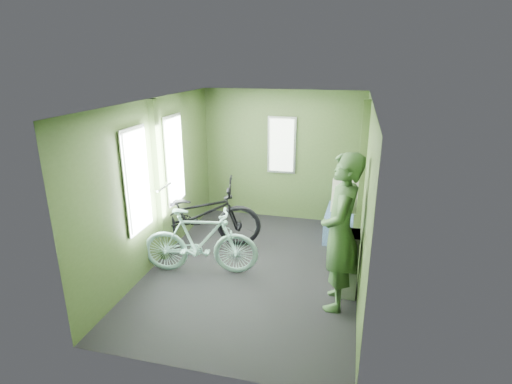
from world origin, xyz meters
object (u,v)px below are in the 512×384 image
bicycle_black (197,245)px  passenger (340,233)px  waste_box (348,263)px  bicycle_mint (202,272)px  bench_seat (343,221)px

bicycle_black → passenger: bearing=-129.2°
passenger → waste_box: passenger is taller
waste_box → bicycle_black: bearing=160.9°
bicycle_mint → passenger: 2.07m
waste_box → bicycle_mint: bearing=179.4°
bicycle_mint → passenger: size_ratio=0.84×
bicycle_black → passenger: (2.20, -1.08, 0.93)m
bicycle_black → passenger: 2.62m
bicycle_mint → passenger: (1.83, -0.30, 0.93)m
bicycle_black → bicycle_mint: 0.86m
bicycle_mint → waste_box: 1.98m
bicycle_mint → passenger: bearing=-109.0°
bicycle_black → waste_box: waste_box is taller
bicycle_black → bench_seat: 2.39m
bench_seat → passenger: bearing=-87.8°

